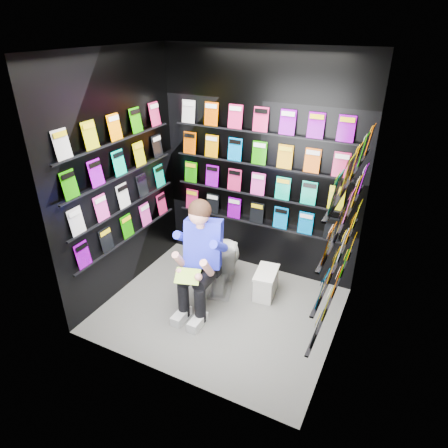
% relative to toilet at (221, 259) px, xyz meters
% --- Properties ---
extents(floor, '(2.40, 2.40, 0.00)m').
position_rel_toilet_xyz_m(floor, '(0.19, -0.40, -0.37)').
color(floor, slate).
rests_on(floor, ground).
extents(ceiling, '(2.40, 2.40, 0.00)m').
position_rel_toilet_xyz_m(ceiling, '(0.19, -0.40, 2.23)').
color(ceiling, white).
rests_on(ceiling, floor).
extents(wall_back, '(2.40, 0.04, 2.60)m').
position_rel_toilet_xyz_m(wall_back, '(0.19, 0.60, 0.93)').
color(wall_back, black).
rests_on(wall_back, floor).
extents(wall_front, '(2.40, 0.04, 2.60)m').
position_rel_toilet_xyz_m(wall_front, '(0.19, -1.40, 0.93)').
color(wall_front, black).
rests_on(wall_front, floor).
extents(wall_left, '(0.04, 2.00, 2.60)m').
position_rel_toilet_xyz_m(wall_left, '(-1.01, -0.40, 0.93)').
color(wall_left, black).
rests_on(wall_left, floor).
extents(wall_right, '(0.04, 2.00, 2.60)m').
position_rel_toilet_xyz_m(wall_right, '(1.39, -0.40, 0.93)').
color(wall_right, black).
rests_on(wall_right, floor).
extents(comics_back, '(2.10, 0.06, 1.37)m').
position_rel_toilet_xyz_m(comics_back, '(0.19, 0.57, 0.94)').
color(comics_back, '#D65100').
rests_on(comics_back, wall_back).
extents(comics_left, '(0.06, 1.70, 1.37)m').
position_rel_toilet_xyz_m(comics_left, '(-0.98, -0.40, 0.94)').
color(comics_left, '#D65100').
rests_on(comics_left, wall_left).
extents(comics_right, '(0.06, 1.70, 1.37)m').
position_rel_toilet_xyz_m(comics_right, '(1.36, -0.40, 0.94)').
color(comics_right, '#D65100').
rests_on(comics_right, wall_right).
extents(toilet, '(0.62, 0.84, 0.73)m').
position_rel_toilet_xyz_m(toilet, '(0.00, 0.00, 0.00)').
color(toilet, white).
rests_on(toilet, floor).
extents(longbox, '(0.26, 0.40, 0.28)m').
position_rel_toilet_xyz_m(longbox, '(0.53, 0.07, -0.23)').
color(longbox, white).
rests_on(longbox, floor).
extents(longbox_lid, '(0.28, 0.42, 0.03)m').
position_rel_toilet_xyz_m(longbox_lid, '(0.53, 0.07, -0.07)').
color(longbox_lid, white).
rests_on(longbox_lid, longbox).
extents(reader, '(0.71, 0.87, 1.38)m').
position_rel_toilet_xyz_m(reader, '(-0.00, -0.38, 0.40)').
color(reader, '#3337EF').
rests_on(reader, toilet).
extents(held_comic, '(0.28, 0.21, 0.10)m').
position_rel_toilet_xyz_m(held_comic, '(0.00, -0.73, 0.21)').
color(held_comic, green).
rests_on(held_comic, reader).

